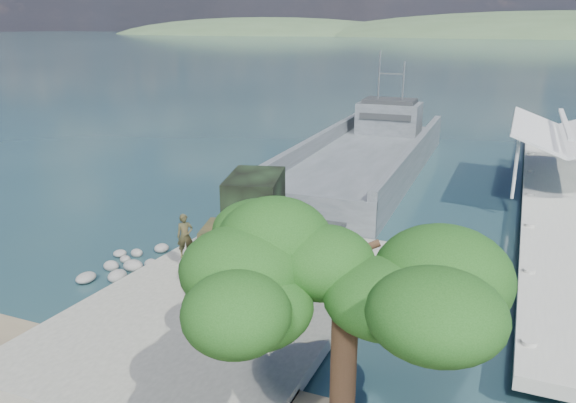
% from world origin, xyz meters
% --- Properties ---
extents(ground, '(1400.00, 1400.00, 0.00)m').
position_xyz_m(ground, '(0.00, 0.00, 0.00)').
color(ground, '#1A3940').
rests_on(ground, ground).
extents(boat_ramp, '(10.00, 18.00, 0.50)m').
position_xyz_m(boat_ramp, '(0.00, -1.00, 0.25)').
color(boat_ramp, slate).
rests_on(boat_ramp, ground).
extents(shoreline_rocks, '(3.20, 5.60, 0.90)m').
position_xyz_m(shoreline_rocks, '(-6.20, 0.50, 0.00)').
color(shoreline_rocks, slate).
rests_on(shoreline_rocks, ground).
extents(pier, '(6.40, 44.00, 6.10)m').
position_xyz_m(pier, '(13.00, 18.77, 1.60)').
color(pier, '#9E9F95').
rests_on(pier, ground).
extents(landing_craft, '(8.81, 32.64, 9.64)m').
position_xyz_m(landing_craft, '(-0.57, 21.72, 0.79)').
color(landing_craft, '#40494C').
rests_on(landing_craft, ground).
extents(military_truck, '(4.51, 8.67, 3.86)m').
position_xyz_m(military_truck, '(-0.58, 1.84, 2.42)').
color(military_truck, black).
rests_on(military_truck, boat_ramp).
extents(soldier, '(0.89, 0.87, 2.06)m').
position_xyz_m(soldier, '(-3.23, 0.60, 1.53)').
color(soldier, black).
rests_on(soldier, boat_ramp).
extents(overhang_tree, '(7.60, 7.00, 6.90)m').
position_xyz_m(overhang_tree, '(6.73, -8.62, 5.53)').
color(overhang_tree, '#322314').
rests_on(overhang_tree, ground).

